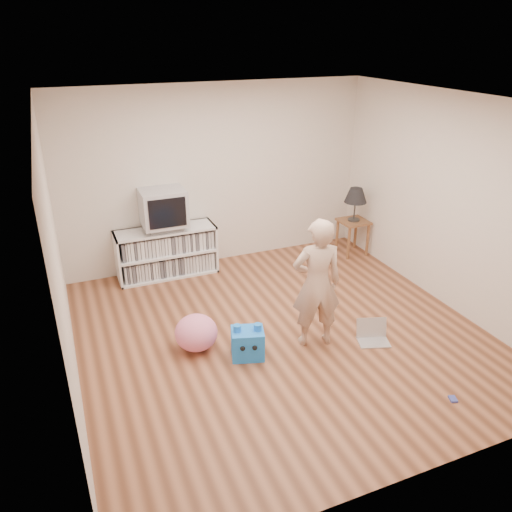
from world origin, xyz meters
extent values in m
plane|color=brown|center=(0.00, 0.00, 0.00)|extent=(4.50, 4.50, 0.00)
cube|color=silver|center=(0.00, 2.25, 1.30)|extent=(4.50, 0.02, 2.60)
cube|color=silver|center=(0.00, -2.25, 1.30)|extent=(4.50, 0.02, 2.60)
cube|color=silver|center=(-2.25, 0.00, 1.30)|extent=(0.02, 4.50, 2.60)
cube|color=silver|center=(2.25, 0.00, 1.30)|extent=(0.02, 4.50, 2.60)
cube|color=white|center=(0.00, 0.00, 2.60)|extent=(4.50, 4.50, 0.01)
cube|color=white|center=(-0.86, 2.23, 0.35)|extent=(1.40, 0.03, 0.70)
cube|color=white|center=(-1.54, 2.02, 0.35)|extent=(0.03, 0.45, 0.70)
cube|color=white|center=(-0.17, 2.02, 0.35)|extent=(0.03, 0.45, 0.70)
cube|color=white|center=(-0.86, 2.02, 0.01)|extent=(1.40, 0.45, 0.03)
cube|color=white|center=(-0.86, 2.02, 0.35)|extent=(1.34, 0.45, 0.03)
cube|color=white|center=(-0.86, 2.02, 0.68)|extent=(1.40, 0.45, 0.03)
cube|color=silver|center=(-0.86, 2.02, 0.35)|extent=(1.26, 0.36, 0.64)
cube|color=gray|center=(-0.86, 2.02, 0.73)|extent=(0.45, 0.35, 0.07)
cube|color=#B0B0B6|center=(-0.86, 2.02, 1.02)|extent=(0.60, 0.52, 0.50)
cube|color=black|center=(-0.86, 1.75, 1.02)|extent=(0.50, 0.01, 0.40)
cylinder|color=brown|center=(1.82, 1.48, 0.26)|extent=(0.04, 0.04, 0.52)
cylinder|color=brown|center=(2.16, 1.48, 0.26)|extent=(0.04, 0.04, 0.52)
cylinder|color=brown|center=(1.82, 1.82, 0.26)|extent=(0.04, 0.04, 0.52)
cylinder|color=brown|center=(2.16, 1.82, 0.26)|extent=(0.04, 0.04, 0.52)
cube|color=brown|center=(1.99, 1.65, 0.54)|extent=(0.42, 0.42, 0.03)
cylinder|color=#333333|center=(1.99, 1.65, 0.56)|extent=(0.18, 0.18, 0.02)
cylinder|color=#333333|center=(1.99, 1.65, 0.74)|extent=(0.02, 0.02, 0.32)
imported|color=tan|center=(0.26, -0.30, 0.74)|extent=(0.61, 0.47, 1.49)
cube|color=silver|center=(0.88, -0.57, 0.01)|extent=(0.40, 0.34, 0.02)
cube|color=silver|center=(0.92, -0.46, 0.13)|extent=(0.35, 0.18, 0.23)
cube|color=black|center=(0.92, -0.46, 0.13)|extent=(0.30, 0.15, 0.18)
cube|color=#414DAE|center=(1.03, -1.67, 0.01)|extent=(0.09, 0.11, 0.02)
cube|color=#197CFF|center=(-0.52, -0.26, 0.16)|extent=(0.41, 0.36, 0.33)
cylinder|color=#197CFF|center=(-0.63, -0.23, 0.36)|extent=(0.08, 0.08, 0.07)
cylinder|color=#197CFF|center=(-0.42, -0.30, 0.36)|extent=(0.08, 0.08, 0.07)
sphere|color=black|center=(-0.63, -0.38, 0.20)|extent=(0.05, 0.05, 0.05)
sphere|color=black|center=(-0.50, -0.42, 0.20)|extent=(0.05, 0.05, 0.05)
ellipsoid|color=pink|center=(-0.99, 0.09, 0.20)|extent=(0.60, 0.60, 0.40)
camera|label=1|loc=(-2.15, -4.43, 3.23)|focal=35.00mm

